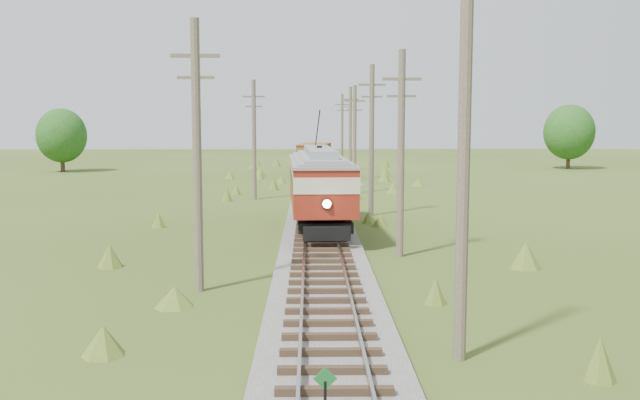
{
  "coord_description": "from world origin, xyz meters",
  "views": [
    {
      "loc": [
        -0.48,
        -11.52,
        5.72
      ],
      "look_at": [
        0.0,
        22.37,
        1.91
      ],
      "focal_mm": 40.0,
      "sensor_mm": 36.0,
      "label": 1
    }
  ],
  "objects_px": {
    "switch_marker": "(325,390)",
    "streetcar": "(319,181)",
    "gondola": "(314,156)",
    "gravel_pile": "(348,178)"
  },
  "relations": [
    {
      "from": "streetcar",
      "to": "gondola",
      "type": "bearing_deg",
      "value": 87.79
    },
    {
      "from": "switch_marker",
      "to": "gondola",
      "type": "relative_size",
      "value": 0.13
    },
    {
      "from": "switch_marker",
      "to": "gondola",
      "type": "height_order",
      "value": "gondola"
    },
    {
      "from": "gondola",
      "to": "gravel_pile",
      "type": "distance_m",
      "value": 10.73
    },
    {
      "from": "streetcar",
      "to": "gravel_pile",
      "type": "bearing_deg",
      "value": 81.81
    },
    {
      "from": "switch_marker",
      "to": "streetcar",
      "type": "xyz_separation_m",
      "value": [
        0.2,
        23.15,
        2.01
      ]
    },
    {
      "from": "switch_marker",
      "to": "gondola",
      "type": "bearing_deg",
      "value": 89.81
    },
    {
      "from": "streetcar",
      "to": "gravel_pile",
      "type": "height_order",
      "value": "streetcar"
    },
    {
      "from": "streetcar",
      "to": "gondola",
      "type": "relative_size",
      "value": 1.47
    },
    {
      "from": "gondola",
      "to": "gravel_pile",
      "type": "height_order",
      "value": "gondola"
    }
  ]
}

